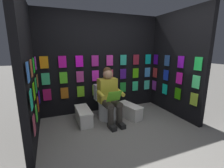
{
  "coord_description": "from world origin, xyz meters",
  "views": [
    {
      "loc": [
        1.21,
        2.04,
        1.58
      ],
      "look_at": [
        0.03,
        -0.91,
        0.85
      ],
      "focal_mm": 25.08,
      "sensor_mm": 36.0,
      "label": 1
    }
  ],
  "objects_px": {
    "comic_longbox_near": "(84,116)",
    "person_reading": "(110,95)",
    "comic_longbox_far": "(129,111)",
    "toilet": "(106,104)"
  },
  "relations": [
    {
      "from": "toilet",
      "to": "person_reading",
      "type": "distance_m",
      "value": 0.35
    },
    {
      "from": "comic_longbox_near",
      "to": "comic_longbox_far",
      "type": "xyz_separation_m",
      "value": [
        -1.05,
        0.12,
        -0.0
      ]
    },
    {
      "from": "comic_longbox_far",
      "to": "toilet",
      "type": "bearing_deg",
      "value": -33.32
    },
    {
      "from": "toilet",
      "to": "comic_longbox_near",
      "type": "height_order",
      "value": "toilet"
    },
    {
      "from": "toilet",
      "to": "person_reading",
      "type": "xyz_separation_m",
      "value": [
        -0.01,
        0.23,
        0.27
      ]
    },
    {
      "from": "person_reading",
      "to": "comic_longbox_far",
      "type": "xyz_separation_m",
      "value": [
        -0.51,
        -0.04,
        -0.44
      ]
    },
    {
      "from": "comic_longbox_near",
      "to": "person_reading",
      "type": "bearing_deg",
      "value": 163.11
    },
    {
      "from": "comic_longbox_near",
      "to": "comic_longbox_far",
      "type": "height_order",
      "value": "comic_longbox_near"
    },
    {
      "from": "person_reading",
      "to": "toilet",
      "type": "bearing_deg",
      "value": -90.54
    },
    {
      "from": "toilet",
      "to": "comic_longbox_far",
      "type": "xyz_separation_m",
      "value": [
        -0.52,
        0.18,
        -0.17
      ]
    }
  ]
}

